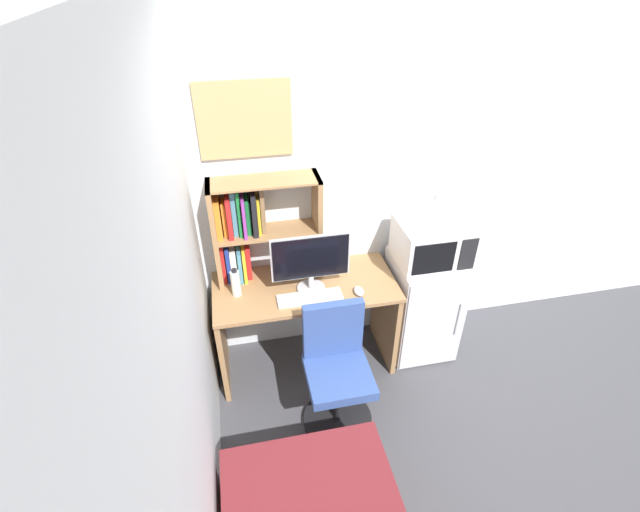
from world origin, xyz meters
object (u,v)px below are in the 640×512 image
(water_bottle, at_px, (236,283))
(mini_fridge, at_px, (422,304))
(keyboard, at_px, (310,298))
(desk_chair, at_px, (337,375))
(desk_fan, at_px, (444,203))
(microwave, at_px, (432,242))
(monitor, at_px, (311,261))
(wall_corkboard, at_px, (245,120))
(computer_mouse, at_px, (359,291))
(hutch_bookshelf, at_px, (251,228))

(water_bottle, distance_m, mini_fridge, 1.44)
(keyboard, height_order, desk_chair, desk_chair)
(desk_fan, distance_m, desk_chair, 1.33)
(desk_chair, bearing_deg, microwave, 33.53)
(monitor, bearing_deg, water_bottle, 174.78)
(desk_chair, relative_size, wall_corkboard, 1.58)
(computer_mouse, distance_m, mini_fridge, 0.69)
(desk_chair, bearing_deg, wall_corkboard, 116.49)
(monitor, relative_size, microwave, 1.08)
(mini_fridge, bearing_deg, desk_fan, -3.34)
(hutch_bookshelf, distance_m, microwave, 1.26)
(mini_fridge, xyz_separation_m, wall_corkboard, (-1.20, 0.28, 1.42))
(mini_fridge, bearing_deg, water_bottle, -179.64)
(hutch_bookshelf, xyz_separation_m, desk_chair, (0.43, -0.71, -0.75))
(keyboard, xyz_separation_m, microwave, (0.90, 0.16, 0.22))
(monitor, xyz_separation_m, wall_corkboard, (-0.33, 0.33, 0.85))
(hutch_bookshelf, bearing_deg, keyboard, -45.58)
(hutch_bookshelf, xyz_separation_m, water_bottle, (-0.14, -0.19, -0.29))
(computer_mouse, bearing_deg, mini_fridge, 16.35)
(monitor, height_order, water_bottle, monitor)
(mini_fridge, height_order, desk_fan, desk_fan)
(water_bottle, distance_m, wall_corkboard, 1.04)
(computer_mouse, bearing_deg, keyboard, 178.18)
(keyboard, bearing_deg, mini_fridge, 9.81)
(desk_fan, height_order, wall_corkboard, wall_corkboard)
(water_bottle, bearing_deg, mini_fridge, 0.36)
(keyboard, distance_m, mini_fridge, 0.98)
(monitor, distance_m, computer_mouse, 0.39)
(desk_fan, bearing_deg, desk_chair, -148.00)
(water_bottle, height_order, desk_fan, desk_fan)
(water_bottle, distance_m, microwave, 1.38)
(desk_chair, distance_m, wall_corkboard, 1.70)
(computer_mouse, xyz_separation_m, wall_corkboard, (-0.64, 0.44, 1.07))
(microwave, height_order, desk_fan, desk_fan)
(hutch_bookshelf, xyz_separation_m, wall_corkboard, (0.03, 0.09, 0.70))
(hutch_bookshelf, bearing_deg, computer_mouse, -27.63)
(desk_fan, bearing_deg, mini_fridge, 176.66)
(computer_mouse, bearing_deg, water_bottle, 168.91)
(computer_mouse, xyz_separation_m, desk_fan, (0.61, 0.16, 0.51))
(keyboard, bearing_deg, hutch_bookshelf, 134.42)
(monitor, relative_size, computer_mouse, 5.21)
(keyboard, height_order, mini_fridge, mini_fridge)
(desk_chair, bearing_deg, desk_fan, 32.00)
(monitor, distance_m, desk_fan, 0.96)
(microwave, bearing_deg, mini_fridge, -90.07)
(computer_mouse, distance_m, microwave, 0.63)
(desk_chair, bearing_deg, hutch_bookshelf, 121.30)
(monitor, relative_size, desk_fan, 2.01)
(microwave, distance_m, desk_chair, 1.13)
(mini_fridge, distance_m, microwave, 0.57)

